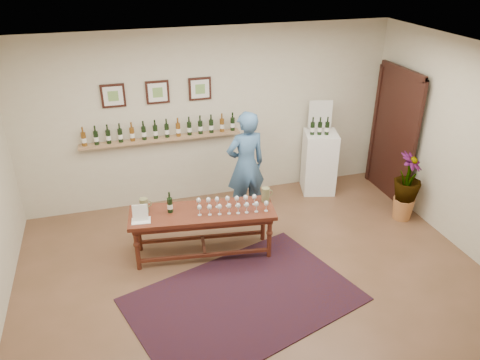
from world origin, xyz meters
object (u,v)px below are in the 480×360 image
object	(u,v)px
tasting_table	(202,218)
person	(246,165)
display_pedestal	(319,162)
potted_plant	(407,187)

from	to	relation	value
tasting_table	person	size ratio (longest dim) A/B	1.17
display_pedestal	person	world-z (taller)	person
tasting_table	person	xyz separation A→B (m)	(0.87, 0.86, 0.28)
person	display_pedestal	bearing A→B (deg)	-170.94
tasting_table	person	bearing A→B (deg)	52.28
tasting_table	display_pedestal	size ratio (longest dim) A/B	1.88
tasting_table	display_pedestal	distance (m)	2.65
potted_plant	person	xyz separation A→B (m)	(-2.32, 0.82, 0.31)
display_pedestal	potted_plant	size ratio (longest dim) A/B	1.12
person	tasting_table	bearing A→B (deg)	36.92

